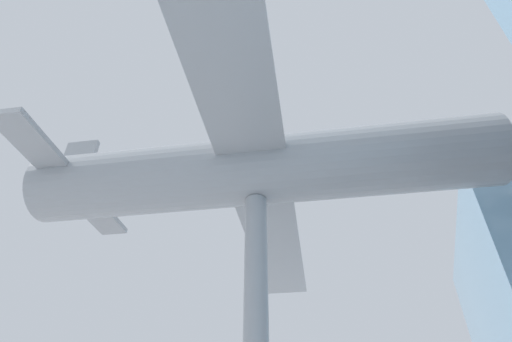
# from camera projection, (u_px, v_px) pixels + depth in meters

# --- Properties ---
(support_pylon_central) EXTENTS (0.60, 0.60, 7.41)m
(support_pylon_central) POSITION_uv_depth(u_px,v_px,m) (256.00, 337.00, 9.15)
(support_pylon_central) COLOR #999EA3
(support_pylon_central) RESTS_ON ground_plane
(suspended_airplane) EXTENTS (20.64, 15.25, 2.92)m
(suspended_airplane) POSITION_uv_depth(u_px,v_px,m) (264.00, 170.00, 11.95)
(suspended_airplane) COLOR #93999E
(suspended_airplane) RESTS_ON support_pylon_central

